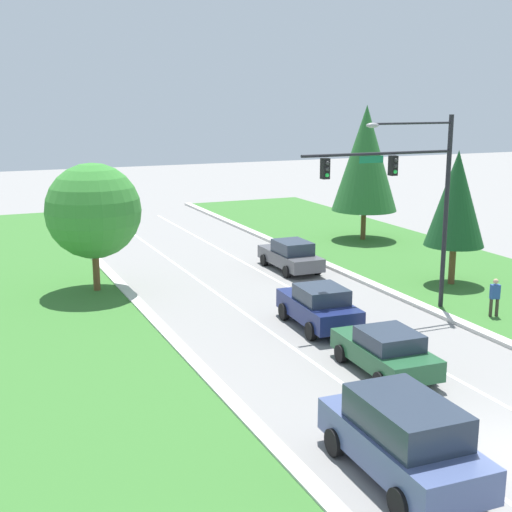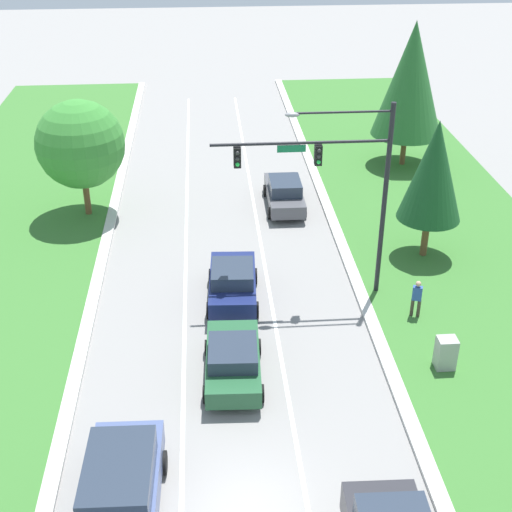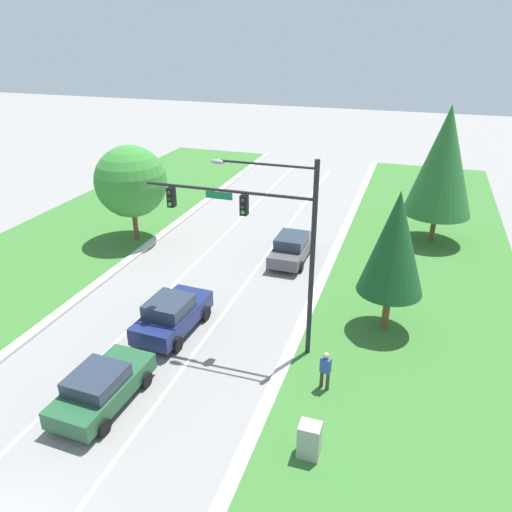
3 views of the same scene
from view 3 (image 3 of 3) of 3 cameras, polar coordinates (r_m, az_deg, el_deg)
The scene contains 9 objects.
traffic_signal_mast at distance 19.31m, azimuth 1.02°, elevation 3.25°, with size 7.00×0.41×8.29m.
navy_sedan at distance 22.67m, azimuth -9.55°, elevation -6.62°, with size 2.27×4.41×1.72m.
graphite_sedan at distance 29.21m, azimuth 4.15°, elevation 1.02°, with size 2.00×4.67×1.62m.
forest_sedan at distance 19.35m, azimuth -17.23°, elevation -14.09°, with size 2.22×4.33×1.51m.
utility_cabinet at distance 16.89m, azimuth 6.12°, elevation -20.27°, with size 0.70×0.60×1.30m.
pedestrian at distance 19.21m, azimuth 7.92°, elevation -12.73°, with size 0.43×0.33×1.69m.
conifer_near_right_tree at distance 21.76m, azimuth 15.57°, elevation 1.42°, with size 2.86×2.86×6.56m.
oak_near_left_tree at distance 31.88m, azimuth -14.12°, elevation 8.24°, with size 4.42×4.42×6.07m.
conifer_far_right_tree at distance 32.21m, azimuth 20.64°, elevation 10.12°, with size 4.10×4.10×8.52m.
Camera 3 is at (9.71, -5.56, 12.59)m, focal length 35.00 mm.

